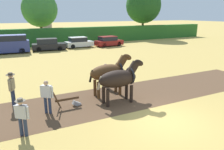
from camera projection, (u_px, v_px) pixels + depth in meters
ground_plane at (164, 120)px, 9.98m from camera, size 240.00×240.00×0.00m
plowed_furrow_strip at (22, 115)px, 10.45m from camera, size 32.27×4.69×0.01m
hedgerow at (44, 37)px, 33.02m from camera, size 63.38×1.42×2.59m
tree_center at (40, 9)px, 36.33m from camera, size 5.88×5.88×8.39m
tree_center_right at (143, 6)px, 42.73m from camera, size 6.86×6.86×9.69m
draft_horse_lead_left at (119, 78)px, 11.65m from camera, size 2.84×1.00×2.38m
draft_horse_lead_right at (109, 72)px, 12.74m from camera, size 2.83×1.02×2.48m
plow at (70, 101)px, 11.37m from camera, size 1.50×0.47×1.13m
farmer_at_plow at (47, 95)px, 10.45m from camera, size 0.54×0.47×1.67m
farmer_beside_team at (105, 74)px, 14.33m from camera, size 0.38×0.59×1.59m
farmer_onlooker_left at (22, 115)px, 8.49m from camera, size 0.51×0.44×1.59m
farmer_onlooker_right at (12, 86)px, 11.38m from camera, size 0.45×0.66×1.78m
parked_van at (8, 44)px, 26.52m from camera, size 5.08×2.39×2.23m
parked_car_left at (48, 45)px, 28.92m from camera, size 4.47×2.42×1.57m
parked_car_center_left at (79, 42)px, 31.43m from camera, size 3.93×1.76×1.49m
parked_car_center at (109, 41)px, 32.67m from camera, size 4.29×2.15×1.48m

